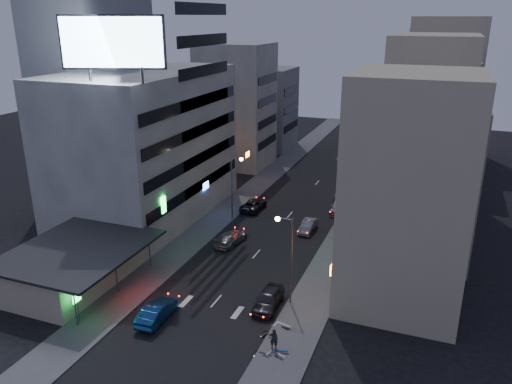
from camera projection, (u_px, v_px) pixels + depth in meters
The scene contains 29 objects.
ground at pixel (195, 326), 41.00m from camera, with size 180.00×180.00×0.00m, color black.
sidewalk_left at pixel (244, 197), 70.08m from camera, with size 4.00×120.00×0.12m, color #4C4C4F.
sidewalk_right at pixel (358, 212), 64.66m from camera, with size 4.00×120.00×0.12m, color #4C4C4F.
food_court at pixel (73, 265), 46.81m from camera, with size 11.00×13.00×3.88m.
white_building at pixel (145, 145), 61.35m from camera, with size 14.00×24.00×18.00m, color beige.
grey_tower at pixel (94, 74), 64.37m from camera, with size 10.00×14.00×34.00m, color gray.
shophouse_near at pixel (408, 193), 41.82m from camera, with size 10.00×11.00×20.00m, color #B8AF90.
shophouse_mid at pixel (421, 178), 52.44m from camera, with size 11.00×12.00×16.00m, color gray.
shophouse_far at pixel (426, 125), 63.04m from camera, with size 10.00×14.00×22.00m, color #B8AF90.
far_left_a at pixel (236, 106), 82.51m from camera, with size 11.00×10.00×20.00m, color beige.
far_left_b at pixel (261, 108), 94.95m from camera, with size 12.00×10.00×15.00m, color gray.
far_right_a at pixel (434, 119), 76.73m from camera, with size 11.00×12.00×18.00m, color gray.
far_right_b at pixel (443, 88), 87.88m from camera, with size 12.00×12.00×24.00m, color #B8AF90.
billboard at pixel (112, 43), 46.95m from camera, with size 9.52×3.75×6.20m.
street_lamp_right_near at pixel (287, 248), 42.49m from camera, with size 1.60×0.44×8.02m.
street_lamp_left at pixel (235, 179), 60.57m from camera, with size 1.60×0.44×8.02m.
street_lamp_right_far at pixel (358, 152), 72.40m from camera, with size 1.60×0.44×8.02m.
parked_car_right_near at pixel (268, 299), 43.35m from camera, with size 1.90×4.72×1.61m, color #2B2A30.
parked_car_right_mid at pixel (308, 226), 58.78m from camera, with size 1.41×4.04×1.33m, color #919399.
parked_car_left at pixel (254, 205), 65.31m from camera, with size 2.31×5.02×1.39m, color #222227.
parked_car_right_far at pixel (339, 206), 64.66m from camera, with size 2.09×5.15×1.49m, color gray.
road_car_blue at pixel (157, 312), 41.53m from camera, with size 1.65×4.73×1.56m, color navy.
road_car_silver at pixel (231, 238), 55.59m from camera, with size 2.00×4.91×1.43m, color #ACB0B4.
person at pixel (274, 339), 37.77m from camera, with size 0.61×0.40×1.68m, color black.
scooter_black_a at pixel (271, 349), 37.12m from camera, with size 1.61×0.54×0.99m, color black, non-canonical shape.
scooter_silver_a at pixel (286, 350), 36.84m from camera, with size 2.01×0.67×1.23m, color gray, non-canonical shape.
scooter_blue at pixel (289, 343), 37.60m from camera, with size 2.00×0.67×1.22m, color navy, non-canonical shape.
scooter_black_b at pixel (278, 332), 39.05m from camera, with size 1.79×0.60×1.09m, color black, non-canonical shape.
scooter_silver_b at pixel (292, 320), 40.40m from camera, with size 2.06×0.69×1.26m, color #BBBCC4, non-canonical shape.
Camera 1 is at (17.24, -30.85, 24.05)m, focal length 35.00 mm.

